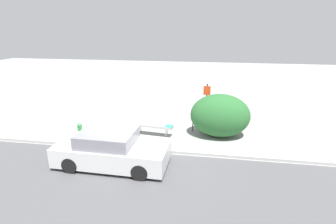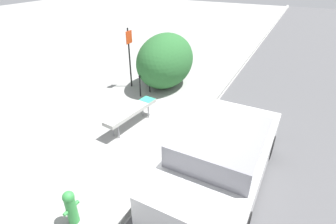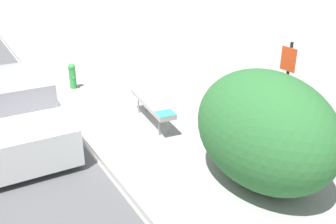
% 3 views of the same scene
% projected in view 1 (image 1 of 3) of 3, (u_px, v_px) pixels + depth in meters
% --- Properties ---
extents(ground_plane, '(60.00, 60.00, 0.00)m').
position_uv_depth(ground_plane, '(134.00, 150.00, 11.37)').
color(ground_plane, gray).
extents(curb, '(60.00, 0.20, 0.13)m').
position_uv_depth(curb, '(134.00, 148.00, 11.35)').
color(curb, '#A8A8A3').
rests_on(curb, ground_plane).
extents(bench, '(1.99, 0.62, 0.58)m').
position_uv_depth(bench, '(153.00, 126.00, 12.71)').
color(bench, gray).
rests_on(bench, ground_plane).
extents(bike_rack, '(0.55, 0.18, 0.83)m').
position_uv_depth(bike_rack, '(198.00, 123.00, 13.15)').
color(bike_rack, black).
rests_on(bike_rack, ground_plane).
extents(sign_post, '(0.36, 0.08, 2.30)m').
position_uv_depth(sign_post, '(206.00, 101.00, 13.63)').
color(sign_post, black).
rests_on(sign_post, ground_plane).
extents(fire_hydrant, '(0.36, 0.22, 0.77)m').
position_uv_depth(fire_hydrant, '(80.00, 130.00, 12.41)').
color(fire_hydrant, '#338C3F').
rests_on(fire_hydrant, ground_plane).
extents(shrub_hedge, '(2.83, 2.00, 2.08)m').
position_uv_depth(shrub_hedge, '(220.00, 116.00, 12.52)').
color(shrub_hedge, '#28602D').
rests_on(shrub_hedge, ground_plane).
extents(parked_car_near, '(4.28, 1.98, 1.37)m').
position_uv_depth(parked_car_near, '(112.00, 149.00, 9.99)').
color(parked_car_near, black).
rests_on(parked_car_near, ground_plane).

